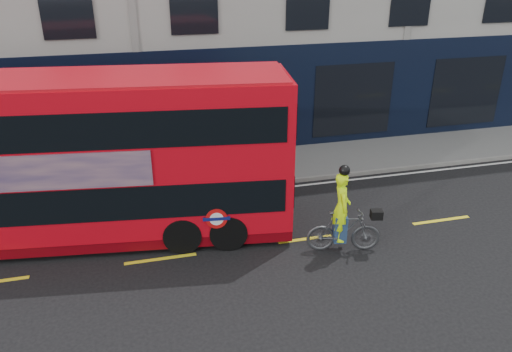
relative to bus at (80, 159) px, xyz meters
name	(u,v)px	position (x,y,z in m)	size (l,w,h in m)	color
ground	(166,295)	(1.74, -3.15, -2.24)	(120.00, 120.00, 0.00)	black
pavement	(149,177)	(1.74, 3.35, -2.18)	(60.00, 3.00, 0.12)	slate
kerb	(152,196)	(1.74, 1.85, -2.17)	(60.00, 0.12, 0.13)	slate
road_edge_line	(153,202)	(1.74, 1.55, -2.24)	(58.00, 0.10, 0.01)	silver
lane_dashes	(161,259)	(1.74, -1.65, -2.24)	(58.00, 0.12, 0.01)	yellow
bus	(80,159)	(0.00, 0.00, 0.00)	(11.05, 3.83, 4.37)	red
cyclist	(343,223)	(6.32, -2.38, -1.44)	(1.97, 0.95, 2.40)	#434548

